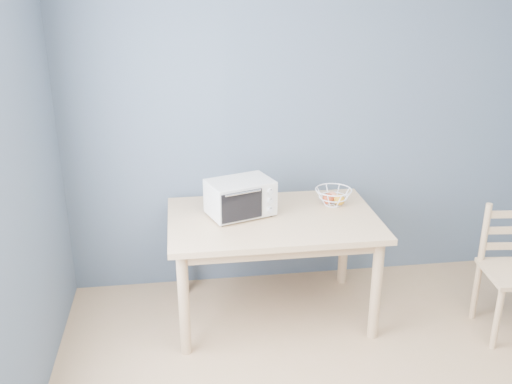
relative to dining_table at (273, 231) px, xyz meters
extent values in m
cube|color=#4F5D6D|center=(0.56, 0.55, 0.65)|extent=(4.00, 0.01, 2.60)
cube|color=#D5B380|center=(0.00, 0.00, 0.08)|extent=(1.40, 0.90, 0.04)
cylinder|color=#D5B380|center=(-0.62, -0.37, -0.29)|extent=(0.07, 0.07, 0.71)
cylinder|color=#D5B380|center=(0.62, -0.37, -0.29)|extent=(0.07, 0.07, 0.71)
cylinder|color=#D5B380|center=(-0.62, 0.37, -0.29)|extent=(0.07, 0.07, 0.71)
cylinder|color=#D5B380|center=(0.62, 0.37, -0.29)|extent=(0.07, 0.07, 0.71)
cube|color=silver|center=(-0.21, 0.07, 0.23)|extent=(0.49, 0.40, 0.23)
cube|color=black|center=(-0.27, 0.05, 0.23)|extent=(0.34, 0.32, 0.18)
cube|color=black|center=(-0.22, -0.09, 0.23)|extent=(0.27, 0.10, 0.20)
cylinder|color=silver|center=(-0.21, -0.11, 0.33)|extent=(0.24, 0.09, 0.01)
cube|color=silver|center=(-0.03, -0.02, 0.23)|extent=(0.11, 0.04, 0.22)
cylinder|color=black|center=(-0.35, -0.09, 0.11)|extent=(0.02, 0.02, 0.01)
cylinder|color=black|center=(-0.01, 0.02, 0.11)|extent=(0.02, 0.02, 0.01)
cylinder|color=black|center=(-0.42, 0.11, 0.11)|extent=(0.02, 0.02, 0.01)
cylinder|color=black|center=(-0.08, 0.23, 0.11)|extent=(0.02, 0.02, 0.01)
cylinder|color=silver|center=(-0.02, -0.03, 0.30)|extent=(0.04, 0.03, 0.04)
cylinder|color=silver|center=(-0.02, -0.03, 0.23)|extent=(0.04, 0.03, 0.04)
cylinder|color=silver|center=(-0.02, -0.03, 0.17)|extent=(0.04, 0.03, 0.04)
torus|color=white|center=(0.45, 0.15, 0.22)|extent=(0.30, 0.30, 0.01)
torus|color=white|center=(0.45, 0.15, 0.16)|extent=(0.23, 0.23, 0.01)
torus|color=white|center=(0.45, 0.15, 0.11)|extent=(0.14, 0.14, 0.01)
sphere|color=red|center=(0.42, 0.16, 0.15)|extent=(0.08, 0.08, 0.08)
sphere|color=orange|center=(0.49, 0.13, 0.15)|extent=(0.08, 0.08, 0.08)
sphere|color=#F68B5F|center=(0.46, 0.20, 0.14)|extent=(0.08, 0.08, 0.08)
cylinder|color=#D5B380|center=(1.35, -0.60, -0.43)|extent=(0.04, 0.04, 0.44)
cylinder|color=#D5B380|center=(1.39, -0.25, -0.43)|extent=(0.04, 0.04, 0.44)
cylinder|color=#D5B380|center=(1.39, -0.25, 0.00)|extent=(0.04, 0.04, 0.44)
cube|color=#D5B380|center=(1.56, -0.27, -0.09)|extent=(0.35, 0.05, 0.05)
cube|color=#D5B380|center=(1.56, -0.27, 0.03)|extent=(0.35, 0.05, 0.05)
camera|label=1|loc=(-0.60, -3.46, 1.62)|focal=40.00mm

